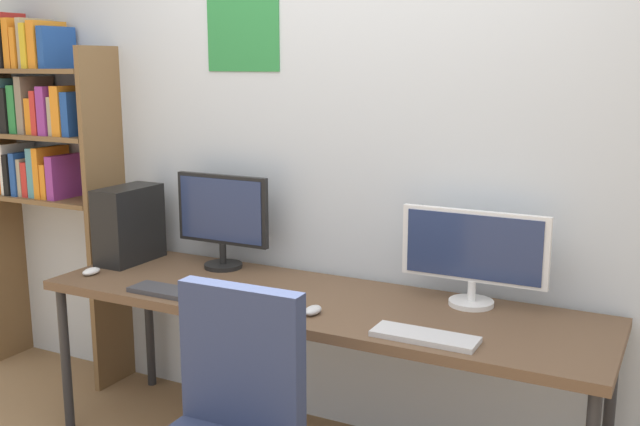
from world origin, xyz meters
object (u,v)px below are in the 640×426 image
monitor_right (473,252)px  mouse_right_side (313,310)px  pc_tower (129,224)px  desk (314,309)px  keyboard_left (171,292)px  monitor_left (222,216)px  bookshelf (39,140)px  mouse_left_side (91,271)px  keyboard_right (425,337)px

monitor_right → mouse_right_side: (-0.51, -0.39, -0.20)m
pc_tower → mouse_right_side: bearing=-13.5°
desk → keyboard_left: (-0.56, -0.23, 0.06)m
monitor_left → pc_tower: (-0.47, -0.11, -0.07)m
bookshelf → monitor_right: bearing=-0.4°
desk → mouse_left_side: (-1.07, -0.17, 0.06)m
monitor_right → mouse_left_side: monitor_right is taller
monitor_left → keyboard_right: size_ratio=1.29×
desk → mouse_right_side: 0.21m
mouse_left_side → mouse_right_side: size_ratio=1.00×
monitor_left → keyboard_right: 1.26m
monitor_left → mouse_left_side: monitor_left is taller
keyboard_left → mouse_left_side: mouse_left_side is taller
pc_tower → monitor_right: bearing=3.8°
desk → keyboard_right: 0.61m
monitor_left → pc_tower: bearing=-166.6°
monitor_right → keyboard_right: monitor_right is taller
bookshelf → mouse_right_side: size_ratio=20.34×
bookshelf → keyboard_right: bookshelf is taller
monitor_right → mouse_right_side: monitor_right is taller
monitor_right → mouse_left_side: size_ratio=6.13×
mouse_right_side → mouse_left_side: bearing=179.5°
monitor_left → monitor_right: 1.20m
bookshelf → keyboard_left: (1.23, -0.46, -0.54)m
monitor_right → pc_tower: size_ratio=1.60×
bookshelf → monitor_left: 1.22m
monitor_right → keyboard_right: bearing=-95.2°
desk → monitor_right: monitor_right is taller
monitor_right → keyboard_right: 0.49m
keyboard_left → mouse_right_side: 0.65m
mouse_left_side → keyboard_right: bearing=-2.2°
keyboard_right → mouse_right_side: size_ratio=3.91×
monitor_left → mouse_left_side: 0.65m
pc_tower → keyboard_right: pc_tower is taller
keyboard_left → mouse_left_side: size_ratio=3.89×
mouse_left_side → mouse_right_side: 1.16m
bookshelf → keyboard_right: 2.45m
pc_tower → mouse_right_side: size_ratio=3.84×
mouse_right_side → monitor_right: bearing=37.3°
desk → keyboard_left: keyboard_left is taller
monitor_right → keyboard_left: size_ratio=1.57×
monitor_left → monitor_right: (1.20, 0.00, -0.03)m
monitor_right → keyboard_left: bearing=-159.1°
mouse_left_side → mouse_right_side: (1.16, -0.01, 0.00)m
desk → mouse_left_side: mouse_left_side is taller
bookshelf → pc_tower: bookshelf is taller
desk → keyboard_left: 0.61m
pc_tower → mouse_right_side: (1.16, -0.28, -0.17)m
monitor_right → mouse_right_side: 0.68m
pc_tower → keyboard_left: 0.63m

